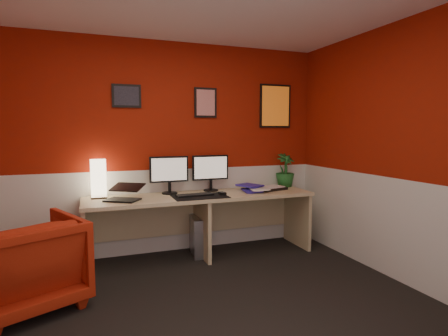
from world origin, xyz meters
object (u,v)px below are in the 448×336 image
(monitor_left, at_px, (169,169))
(shoji_lamp, at_px, (98,180))
(monitor_right, at_px, (211,167))
(armchair, at_px, (25,263))
(pc_tower, at_px, (200,235))
(desk, at_px, (202,226))
(zen_tray, at_px, (271,188))
(laptop, at_px, (122,190))
(potted_plant, at_px, (285,170))

(monitor_left, bearing_deg, shoji_lamp, 179.68)
(monitor_left, relative_size, monitor_right, 1.00)
(shoji_lamp, height_order, armchair, shoji_lamp)
(pc_tower, height_order, armchair, armchair)
(desk, xyz_separation_m, shoji_lamp, (-1.11, 0.20, 0.56))
(desk, relative_size, armchair, 3.14)
(desk, bearing_deg, zen_tray, 2.84)
(laptop, bearing_deg, potted_plant, 41.11)
(armchair, bearing_deg, desk, 176.51)
(shoji_lamp, distance_m, pc_tower, 1.32)
(pc_tower, relative_size, armchair, 0.54)
(zen_tray, bearing_deg, laptop, -176.51)
(monitor_right, bearing_deg, pc_tower, -147.21)
(monitor_right, distance_m, potted_plant, 1.02)
(desk, distance_m, armchair, 1.84)
(armchair, bearing_deg, potted_plant, 171.93)
(monitor_left, bearing_deg, laptop, -155.15)
(laptop, xyz_separation_m, potted_plant, (2.09, 0.27, 0.11))
(monitor_left, distance_m, armchair, 1.75)
(monitor_left, bearing_deg, potted_plant, 0.60)
(shoji_lamp, bearing_deg, monitor_left, -0.32)
(zen_tray, distance_m, pc_tower, 1.05)
(monitor_right, distance_m, pc_tower, 0.82)
(laptop, relative_size, potted_plant, 0.76)
(laptop, relative_size, monitor_left, 0.57)
(shoji_lamp, height_order, laptop, shoji_lamp)
(shoji_lamp, relative_size, zen_tray, 1.14)
(desk, relative_size, pc_tower, 5.78)
(desk, xyz_separation_m, potted_plant, (1.20, 0.21, 0.58))
(armchair, bearing_deg, pc_tower, 179.36)
(monitor_right, bearing_deg, armchair, -154.99)
(shoji_lamp, bearing_deg, desk, -10.03)
(monitor_left, distance_m, pc_tower, 0.87)
(laptop, bearing_deg, pc_tower, 44.33)
(zen_tray, bearing_deg, desk, -177.16)
(shoji_lamp, bearing_deg, laptop, -49.19)
(potted_plant, relative_size, armchair, 0.53)
(monitor_left, height_order, zen_tray, monitor_left)
(zen_tray, distance_m, armchair, 2.75)
(laptop, bearing_deg, shoji_lamp, 164.49)
(zen_tray, height_order, armchair, zen_tray)
(desk, relative_size, monitor_right, 4.48)
(monitor_right, xyz_separation_m, pc_tower, (-0.17, -0.11, -0.80))
(potted_plant, bearing_deg, monitor_left, -179.40)
(shoji_lamp, distance_m, laptop, 0.36)
(monitor_right, height_order, armchair, monitor_right)
(monitor_right, relative_size, pc_tower, 1.29)
(armchair, bearing_deg, monitor_left, -172.91)
(zen_tray, relative_size, potted_plant, 0.81)
(laptop, xyz_separation_m, monitor_right, (1.07, 0.28, 0.18))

